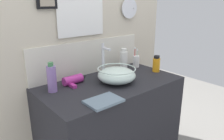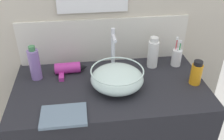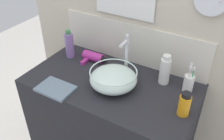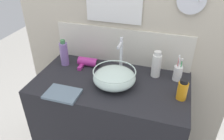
# 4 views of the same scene
# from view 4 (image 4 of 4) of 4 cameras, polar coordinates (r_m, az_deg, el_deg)

# --- Properties ---
(vanity_counter) EXTENTS (1.11, 0.60, 0.93)m
(vanity_counter) POSITION_cam_4_polar(r_m,az_deg,el_deg) (1.88, -0.33, -14.78)
(vanity_counter) COLOR #232328
(vanity_counter) RESTS_ON ground
(back_panel) EXTENTS (1.76, 0.10, 2.44)m
(back_panel) POSITION_cam_4_polar(r_m,az_deg,el_deg) (1.72, 2.94, 11.09)
(back_panel) COLOR beige
(back_panel) RESTS_ON ground
(glass_bowl_sink) EXTENTS (0.30, 0.30, 0.12)m
(glass_bowl_sink) POSITION_cam_4_polar(r_m,az_deg,el_deg) (1.51, 0.62, -1.91)
(glass_bowl_sink) COLOR silver
(glass_bowl_sink) RESTS_ON vanity_counter
(faucet) EXTENTS (0.02, 0.10, 0.29)m
(faucet) POSITION_cam_4_polar(r_m,az_deg,el_deg) (1.59, 2.32, 4.20)
(faucet) COLOR silver
(faucet) RESTS_ON vanity_counter
(hair_drier) EXTENTS (0.20, 0.13, 0.07)m
(hair_drier) POSITION_cam_4_polar(r_m,az_deg,el_deg) (1.75, -5.97, 2.00)
(hair_drier) COLOR #B22D8C
(hair_drier) RESTS_ON vanity_counter
(toothbrush_cup) EXTENTS (0.06, 0.06, 0.19)m
(toothbrush_cup) POSITION_cam_4_polar(r_m,az_deg,el_deg) (1.63, 16.78, -0.72)
(toothbrush_cup) COLOR white
(toothbrush_cup) RESTS_ON vanity_counter
(soap_dispenser) EXTENTS (0.07, 0.07, 0.20)m
(soap_dispenser) POSITION_cam_4_polar(r_m,az_deg,el_deg) (1.62, 11.50, 1.38)
(soap_dispenser) COLOR white
(soap_dispenser) RESTS_ON vanity_counter
(spray_bottle) EXTENTS (0.06, 0.06, 0.21)m
(spray_bottle) POSITION_cam_4_polar(r_m,az_deg,el_deg) (1.77, -12.40, 4.23)
(spray_bottle) COLOR #8C6BB2
(spray_bottle) RESTS_ON vanity_counter
(shampoo_bottle) EXTENTS (0.06, 0.06, 0.15)m
(shampoo_bottle) POSITION_cam_4_polar(r_m,az_deg,el_deg) (1.45, 17.93, -4.95)
(shampoo_bottle) COLOR orange
(shampoo_bottle) RESTS_ON vanity_counter
(hand_towel) EXTENTS (0.22, 0.16, 0.02)m
(hand_towel) POSITION_cam_4_polar(r_m,az_deg,el_deg) (1.48, -12.81, -6.05)
(hand_towel) COLOR slate
(hand_towel) RESTS_ON vanity_counter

